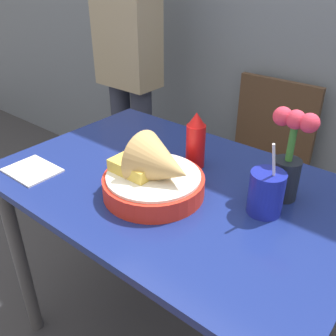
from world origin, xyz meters
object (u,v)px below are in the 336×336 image
food_basket (156,176)px  flower_vase (289,158)px  chair_far_window (263,156)px  ketchup_bottle (196,141)px  drink_cup (266,194)px  person_standing (128,56)px

food_basket → flower_vase: bearing=37.9°
chair_far_window → food_basket: 0.92m
ketchup_bottle → drink_cup: drink_cup is taller
ketchup_bottle → flower_vase: size_ratio=0.70×
chair_far_window → drink_cup: drink_cup is taller
chair_far_window → flower_vase: bearing=-61.2°
food_basket → person_standing: (-0.77, 0.67, 0.10)m
ketchup_bottle → flower_vase: flower_vase is taller
ketchup_bottle → person_standing: (-0.75, 0.46, 0.08)m
ketchup_bottle → person_standing: size_ratio=0.12×
drink_cup → flower_vase: flower_vase is taller
chair_far_window → food_basket: (0.07, -0.87, 0.31)m
food_basket → ketchup_bottle: (-0.02, 0.21, 0.03)m
food_basket → flower_vase: flower_vase is taller
chair_far_window → drink_cup: 0.87m
food_basket → flower_vase: 0.37m
flower_vase → person_standing: size_ratio=0.16×
food_basket → drink_cup: 0.30m
chair_far_window → drink_cup: size_ratio=3.94×
flower_vase → ketchup_bottle: bearing=-178.4°
flower_vase → food_basket: bearing=-142.1°
food_basket → drink_cup: drink_cup is taller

